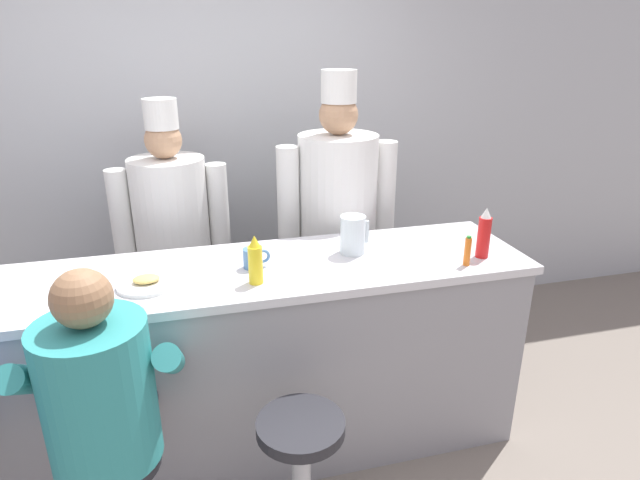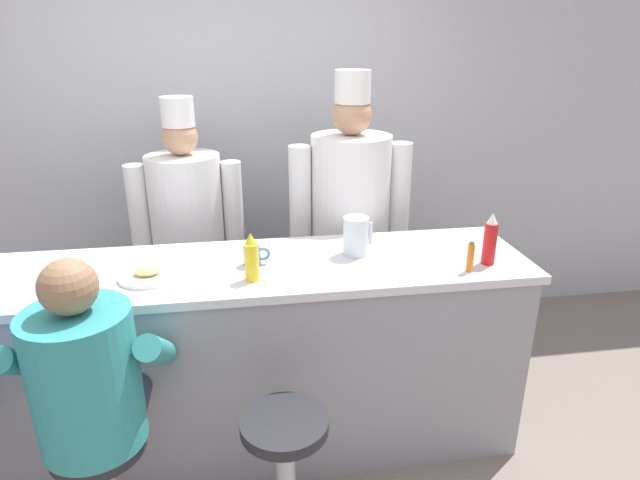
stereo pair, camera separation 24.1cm
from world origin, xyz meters
The scene contains 12 objects.
wall_back centered at (0.00, 1.66, 1.35)m, with size 10.00×0.06×2.70m.
diner_counter centered at (0.00, 0.34, 0.51)m, with size 2.97×0.68×1.02m.
ketchup_bottle_red centered at (1.26, 0.18, 1.14)m, with size 0.06×0.06×0.25m.
mustard_bottle_yellow centered at (0.16, 0.17, 1.12)m, with size 0.06×0.06×0.22m.
hot_sauce_bottle_orange centered at (1.14, 0.11, 1.09)m, with size 0.03×0.03×0.14m.
water_pitcher_clear centered at (0.67, 0.39, 1.12)m, with size 0.14×0.13×0.19m.
breakfast_plate centered at (-0.31, 0.26, 1.04)m, with size 0.25×0.25×0.05m.
coffee_mug_blue centered at (0.17, 0.34, 1.07)m, with size 0.13×0.08×0.09m.
diner_seated_teal centered at (-0.46, -0.25, 0.84)m, with size 0.57×0.57×1.35m.
empty_stool_round centered at (0.24, -0.28, 0.42)m, with size 0.35×0.35×0.62m.
cook_in_whites_near centered at (-0.20, 1.14, 0.94)m, with size 0.67×0.43×1.72m.
cook_in_whites_far centered at (0.77, 0.98, 1.02)m, with size 0.73×0.47×1.86m.
Camera 1 is at (-0.12, -1.94, 2.04)m, focal length 30.00 mm.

